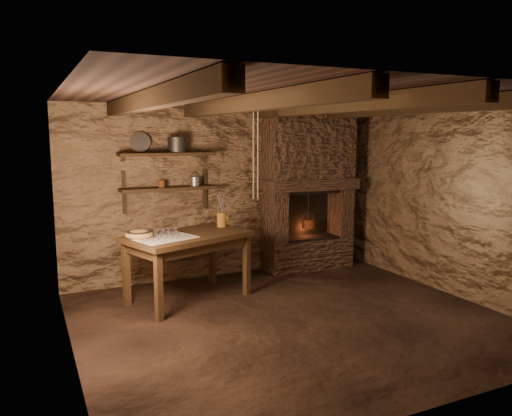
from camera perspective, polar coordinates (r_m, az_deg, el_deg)
name	(u,v)px	position (r m, az deg, el deg)	size (l,w,h in m)	color
floor	(292,319)	(5.60, 4.16, -12.59)	(4.50, 4.50, 0.00)	black
back_wall	(224,192)	(7.08, -3.67, 1.89)	(4.50, 0.04, 2.40)	brown
front_wall	(434,251)	(3.71, 19.70, -4.64)	(4.50, 0.04, 2.40)	brown
left_wall	(67,228)	(4.63, -20.76, -2.16)	(0.04, 4.00, 2.40)	brown
right_wall	(451,199)	(6.68, 21.37, 0.92)	(0.04, 4.00, 2.40)	brown
ceiling	(295,95)	(5.24, 4.45, 12.71)	(4.50, 4.00, 0.04)	black
beam_far_left	(149,100)	(4.68, -12.11, 11.96)	(0.14, 3.95, 0.16)	black
beam_mid_left	(250,103)	(5.01, -0.65, 11.90)	(0.14, 3.95, 0.16)	black
beam_mid_right	(335,105)	(5.50, 9.07, 11.49)	(0.14, 3.95, 0.16)	black
beam_far_right	(408,108)	(6.11, 17.00, 10.92)	(0.14, 3.95, 0.16)	black
shelf_lower	(168,188)	(6.65, -10.00, 2.22)	(1.25, 0.30, 0.04)	black
shelf_upper	(167,154)	(6.62, -10.10, 6.09)	(1.25, 0.30, 0.04)	black
hearth	(308,187)	(7.43, 6.01, 2.37)	(1.43, 0.51, 2.30)	#3D291E
work_table	(188,265)	(6.13, -7.73, -6.43)	(1.63, 1.25, 0.82)	#352312
linen_cloth	(164,238)	(5.84, -10.50, -3.36)	(0.65, 0.53, 0.01)	beige
pewter_cutlery_row	(164,237)	(5.82, -10.45, -3.30)	(0.55, 0.21, 0.01)	#9C988E
drinking_glasses	(163,232)	(5.96, -10.63, -2.68)	(0.21, 0.06, 0.08)	silver
stoneware_jug	(222,213)	(6.43, -3.94, -0.55)	(0.15, 0.15, 0.42)	#AC6F21
wooden_bowl	(139,235)	(5.90, -13.21, -2.99)	(0.33, 0.33, 0.12)	#A38046
iron_stockpot	(177,145)	(6.65, -9.01, 7.07)	(0.24, 0.24, 0.18)	#2C2A27
tin_pan	(140,142)	(6.64, -13.11, 7.33)	(0.27, 0.27, 0.04)	gray
small_kettle	(195,181)	(6.75, -6.99, 3.05)	(0.17, 0.13, 0.18)	gray
rusty_tin	(162,184)	(6.63, -10.74, 2.74)	(0.09, 0.09, 0.09)	#5F2C13
red_pot	(308,223)	(7.45, 5.98, -1.73)	(0.21, 0.20, 0.54)	maroon
hanging_ropes	(256,151)	(6.19, -0.04, 6.52)	(0.08, 0.08, 1.20)	tan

